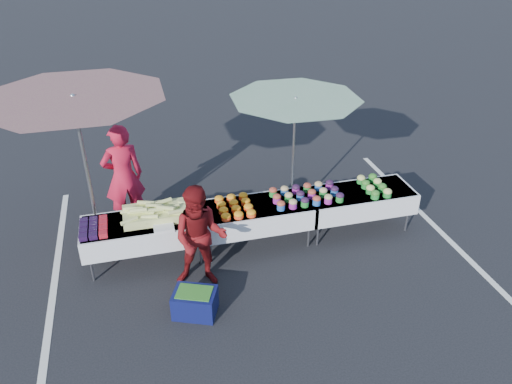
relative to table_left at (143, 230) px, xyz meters
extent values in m
plane|color=black|center=(1.80, 0.00, -0.58)|extent=(80.00, 80.00, 0.00)
cube|color=silver|center=(-1.40, 0.00, -0.58)|extent=(0.10, 5.00, 0.00)
cube|color=silver|center=(5.00, 0.00, -0.58)|extent=(0.10, 5.00, 0.00)
cube|color=white|center=(0.00, 0.00, 0.15)|extent=(1.80, 0.75, 0.04)
cube|color=white|center=(0.00, 0.00, -0.01)|extent=(1.86, 0.81, 0.36)
cylinder|color=slate|center=(-0.82, -0.29, -0.39)|extent=(0.04, 0.04, 0.39)
cylinder|color=slate|center=(-0.82, 0.29, -0.39)|extent=(0.04, 0.04, 0.39)
cylinder|color=slate|center=(0.82, -0.29, -0.39)|extent=(0.04, 0.04, 0.39)
cylinder|color=slate|center=(0.82, 0.29, -0.39)|extent=(0.04, 0.04, 0.39)
cube|color=white|center=(1.80, 0.00, 0.15)|extent=(1.80, 0.75, 0.04)
cube|color=white|center=(1.80, 0.00, -0.01)|extent=(1.86, 0.81, 0.36)
cylinder|color=slate|center=(0.98, -0.29, -0.39)|extent=(0.04, 0.04, 0.39)
cylinder|color=slate|center=(0.98, 0.29, -0.39)|extent=(0.04, 0.04, 0.39)
cylinder|color=slate|center=(2.62, -0.29, -0.39)|extent=(0.04, 0.04, 0.39)
cylinder|color=slate|center=(2.62, 0.29, -0.39)|extent=(0.04, 0.04, 0.39)
cube|color=white|center=(3.60, 0.00, 0.15)|extent=(1.80, 0.75, 0.04)
cube|color=white|center=(3.60, 0.00, -0.01)|extent=(1.86, 0.81, 0.36)
cylinder|color=slate|center=(2.78, -0.29, -0.39)|extent=(0.04, 0.04, 0.39)
cylinder|color=slate|center=(2.78, 0.29, -0.39)|extent=(0.04, 0.04, 0.39)
cylinder|color=slate|center=(4.42, -0.29, -0.39)|extent=(0.04, 0.04, 0.39)
cylinder|color=slate|center=(4.42, 0.29, -0.39)|extent=(0.04, 0.04, 0.39)
cube|color=black|center=(-0.85, -0.27, 0.21)|extent=(0.12, 0.12, 0.08)
cube|color=black|center=(-0.85, -0.13, 0.21)|extent=(0.12, 0.12, 0.08)
cube|color=black|center=(-0.85, 0.01, 0.21)|extent=(0.12, 0.12, 0.08)
cube|color=black|center=(-0.85, 0.15, 0.21)|extent=(0.12, 0.12, 0.08)
cube|color=black|center=(-0.71, -0.27, 0.21)|extent=(0.12, 0.12, 0.08)
cube|color=black|center=(-0.71, -0.13, 0.21)|extent=(0.12, 0.12, 0.08)
cube|color=black|center=(-0.71, 0.01, 0.21)|extent=(0.12, 0.12, 0.08)
cube|color=black|center=(-0.71, 0.15, 0.21)|extent=(0.12, 0.12, 0.08)
cube|color=maroon|center=(-0.57, -0.27, 0.21)|extent=(0.12, 0.12, 0.08)
cube|color=maroon|center=(-0.57, -0.13, 0.21)|extent=(0.12, 0.12, 0.08)
cube|color=maroon|center=(-0.57, 0.01, 0.21)|extent=(0.12, 0.12, 0.08)
cube|color=maroon|center=(-0.57, 0.15, 0.21)|extent=(0.12, 0.12, 0.08)
cube|color=#CDD26C|center=(0.25, 0.05, 0.24)|extent=(1.05, 0.55, 0.14)
cylinder|color=#CDD26C|center=(0.55, 0.20, 0.27)|extent=(0.27, 0.09, 0.10)
cylinder|color=#CDD26C|center=(-0.13, 0.10, 0.34)|extent=(0.27, 0.14, 0.07)
cylinder|color=#CDD26C|center=(0.36, -0.06, 0.38)|extent=(0.27, 0.14, 0.09)
cylinder|color=#CDD26C|center=(-0.17, 0.08, 0.28)|extent=(0.27, 0.15, 0.10)
cylinder|color=#CDD26C|center=(0.07, -0.01, 0.33)|extent=(0.27, 0.15, 0.08)
cylinder|color=#CDD26C|center=(0.21, 0.09, 0.36)|extent=(0.27, 0.10, 0.10)
cylinder|color=#CDD26C|center=(0.21, -0.03, 0.36)|extent=(0.27, 0.07, 0.08)
cylinder|color=#CDD26C|center=(0.12, -0.13, 0.31)|extent=(0.27, 0.14, 0.09)
cylinder|color=#CDD26C|center=(0.09, 0.25, 0.34)|extent=(0.27, 0.12, 0.08)
cylinder|color=#CDD26C|center=(0.71, 0.14, 0.29)|extent=(0.27, 0.16, 0.08)
cylinder|color=#CDD26C|center=(-0.06, 0.01, 0.34)|extent=(0.27, 0.11, 0.07)
cylinder|color=#CDD26C|center=(0.16, -0.18, 0.27)|extent=(0.27, 0.10, 0.07)
cylinder|color=#CDD26C|center=(0.36, 0.19, 0.35)|extent=(0.27, 0.12, 0.08)
cylinder|color=#CDD26C|center=(-0.18, -0.17, 0.31)|extent=(0.27, 0.15, 0.08)
cylinder|color=#CDD26C|center=(-0.09, 0.09, 0.36)|extent=(0.27, 0.10, 0.08)
cylinder|color=#CDD26C|center=(0.46, 0.00, 0.32)|extent=(0.27, 0.16, 0.10)
cylinder|color=#CDD26C|center=(-0.03, -0.02, 0.38)|extent=(0.27, 0.12, 0.09)
cylinder|color=#CDD26C|center=(0.52, -0.18, 0.37)|extent=(0.27, 0.09, 0.07)
cylinder|color=#CDD26C|center=(0.58, -0.15, 0.30)|extent=(0.27, 0.10, 0.09)
cylinder|color=#CDD26C|center=(0.50, -0.09, 0.28)|extent=(0.27, 0.12, 0.09)
cylinder|color=#CDD26C|center=(0.35, 0.28, 0.27)|extent=(0.27, 0.10, 0.08)
cube|color=white|center=(0.30, -0.30, 0.19)|extent=(0.30, 0.25, 0.05)
cylinder|color=#FF4A1C|center=(1.25, -0.28, 0.19)|extent=(0.15, 0.15, 0.05)
ellipsoid|color=orange|center=(1.25, -0.28, 0.23)|extent=(0.15, 0.15, 0.08)
cylinder|color=#FF4A1C|center=(1.25, -0.10, 0.19)|extent=(0.15, 0.15, 0.05)
ellipsoid|color=orange|center=(1.25, -0.10, 0.23)|extent=(0.15, 0.15, 0.08)
cylinder|color=#FF4A1C|center=(1.25, 0.08, 0.19)|extent=(0.15, 0.15, 0.05)
ellipsoid|color=orange|center=(1.25, 0.08, 0.23)|extent=(0.15, 0.15, 0.08)
cylinder|color=#FF4A1C|center=(1.25, 0.26, 0.19)|extent=(0.15, 0.15, 0.05)
ellipsoid|color=orange|center=(1.25, 0.26, 0.23)|extent=(0.15, 0.15, 0.08)
cylinder|color=#FF4A1C|center=(1.45, -0.28, 0.19)|extent=(0.15, 0.15, 0.05)
ellipsoid|color=orange|center=(1.45, -0.28, 0.23)|extent=(0.15, 0.15, 0.08)
cylinder|color=#FF4A1C|center=(1.45, -0.10, 0.19)|extent=(0.15, 0.15, 0.05)
ellipsoid|color=orange|center=(1.45, -0.10, 0.23)|extent=(0.15, 0.15, 0.08)
cylinder|color=#FF4A1C|center=(1.45, 0.08, 0.19)|extent=(0.15, 0.15, 0.05)
ellipsoid|color=orange|center=(1.45, 0.08, 0.23)|extent=(0.15, 0.15, 0.08)
cylinder|color=#FF4A1C|center=(1.45, 0.26, 0.19)|extent=(0.15, 0.15, 0.05)
ellipsoid|color=orange|center=(1.45, 0.26, 0.23)|extent=(0.15, 0.15, 0.08)
cylinder|color=#FF4A1C|center=(1.65, -0.28, 0.19)|extent=(0.15, 0.15, 0.05)
ellipsoid|color=orange|center=(1.65, -0.28, 0.23)|extent=(0.15, 0.15, 0.08)
cylinder|color=#FF4A1C|center=(1.65, -0.10, 0.19)|extent=(0.15, 0.15, 0.05)
ellipsoid|color=orange|center=(1.65, -0.10, 0.23)|extent=(0.15, 0.15, 0.08)
cylinder|color=#FF4A1C|center=(1.65, 0.08, 0.19)|extent=(0.15, 0.15, 0.05)
ellipsoid|color=orange|center=(1.65, 0.08, 0.23)|extent=(0.15, 0.15, 0.08)
cylinder|color=#FF4A1C|center=(1.65, 0.26, 0.19)|extent=(0.15, 0.15, 0.05)
ellipsoid|color=orange|center=(1.65, 0.26, 0.23)|extent=(0.15, 0.15, 0.08)
cylinder|color=#2557AF|center=(2.15, -0.22, 0.22)|extent=(0.13, 0.13, 0.10)
ellipsoid|color=maroon|center=(2.15, -0.22, 0.28)|extent=(0.14, 0.14, 0.10)
cylinder|color=#9F2296|center=(2.15, 0.00, 0.22)|extent=(0.13, 0.13, 0.10)
ellipsoid|color=maroon|center=(2.15, 0.00, 0.28)|extent=(0.14, 0.14, 0.10)
cylinder|color=#21862E|center=(2.15, 0.22, 0.22)|extent=(0.13, 0.13, 0.10)
ellipsoid|color=maroon|center=(2.15, 0.22, 0.28)|extent=(0.14, 0.14, 0.10)
cylinder|color=#9F2296|center=(2.35, -0.22, 0.22)|extent=(0.13, 0.13, 0.10)
ellipsoid|color=#A79051|center=(2.35, -0.22, 0.28)|extent=(0.14, 0.14, 0.10)
cylinder|color=#21862E|center=(2.35, 0.00, 0.22)|extent=(0.13, 0.13, 0.10)
ellipsoid|color=#A79051|center=(2.35, 0.00, 0.28)|extent=(0.14, 0.14, 0.10)
cylinder|color=#2557AF|center=(2.35, 0.22, 0.22)|extent=(0.13, 0.13, 0.10)
ellipsoid|color=#A79051|center=(2.35, 0.22, 0.28)|extent=(0.14, 0.14, 0.10)
cylinder|color=#21862E|center=(2.55, -0.22, 0.22)|extent=(0.13, 0.13, 0.10)
ellipsoid|color=black|center=(2.55, -0.22, 0.28)|extent=(0.14, 0.14, 0.10)
cylinder|color=#2557AF|center=(2.55, 0.00, 0.22)|extent=(0.13, 0.13, 0.10)
ellipsoid|color=black|center=(2.55, 0.00, 0.28)|extent=(0.14, 0.14, 0.10)
cylinder|color=#9F2296|center=(2.55, 0.22, 0.22)|extent=(0.13, 0.13, 0.10)
ellipsoid|color=black|center=(2.55, 0.22, 0.28)|extent=(0.14, 0.14, 0.10)
cylinder|color=#2557AF|center=(2.75, -0.22, 0.22)|extent=(0.13, 0.13, 0.10)
ellipsoid|color=maroon|center=(2.75, -0.22, 0.28)|extent=(0.14, 0.14, 0.10)
cylinder|color=#9F2296|center=(2.75, 0.00, 0.22)|extent=(0.13, 0.13, 0.10)
ellipsoid|color=maroon|center=(2.75, 0.00, 0.28)|extent=(0.14, 0.14, 0.10)
cylinder|color=#21862E|center=(2.75, 0.22, 0.22)|extent=(0.13, 0.13, 0.10)
ellipsoid|color=maroon|center=(2.75, 0.22, 0.28)|extent=(0.14, 0.14, 0.10)
cylinder|color=#9F2296|center=(2.95, -0.22, 0.22)|extent=(0.13, 0.13, 0.10)
ellipsoid|color=#A79051|center=(2.95, -0.22, 0.28)|extent=(0.14, 0.14, 0.10)
cylinder|color=#21862E|center=(2.95, 0.00, 0.22)|extent=(0.13, 0.13, 0.10)
ellipsoid|color=#A79051|center=(2.95, 0.00, 0.28)|extent=(0.14, 0.14, 0.10)
cylinder|color=#2557AF|center=(2.95, 0.22, 0.22)|extent=(0.13, 0.13, 0.10)
ellipsoid|color=#A79051|center=(2.95, 0.22, 0.28)|extent=(0.14, 0.14, 0.10)
cylinder|color=#21862E|center=(3.15, -0.22, 0.22)|extent=(0.13, 0.13, 0.10)
ellipsoid|color=black|center=(3.15, -0.22, 0.28)|extent=(0.14, 0.14, 0.10)
cylinder|color=#2557AF|center=(3.15, 0.00, 0.22)|extent=(0.13, 0.13, 0.10)
ellipsoid|color=black|center=(3.15, 0.00, 0.28)|extent=(0.14, 0.14, 0.10)
cylinder|color=#9F2296|center=(3.15, 0.22, 0.22)|extent=(0.13, 0.13, 0.10)
ellipsoid|color=black|center=(3.15, 0.22, 0.28)|extent=(0.14, 0.14, 0.10)
cylinder|color=#21862E|center=(3.75, -0.28, 0.21)|extent=(0.14, 0.14, 0.08)
ellipsoid|color=#1A611A|center=(3.75, -0.28, 0.26)|extent=(0.14, 0.14, 0.11)
cylinder|color=#21862E|center=(3.75, -0.10, 0.21)|extent=(0.14, 0.14, 0.08)
ellipsoid|color=#B3C458|center=(3.75, -0.10, 0.26)|extent=(0.14, 0.14, 0.11)
cylinder|color=#21862E|center=(3.75, 0.08, 0.21)|extent=(0.14, 0.14, 0.08)
ellipsoid|color=#1A611A|center=(3.75, 0.08, 0.26)|extent=(0.14, 0.14, 0.11)
cylinder|color=#21862E|center=(3.75, 0.26, 0.21)|extent=(0.14, 0.14, 0.08)
ellipsoid|color=#B3C458|center=(3.75, 0.26, 0.26)|extent=(0.14, 0.14, 0.11)
cylinder|color=#21862E|center=(3.97, -0.28, 0.21)|extent=(0.14, 0.14, 0.08)
ellipsoid|color=#B3C458|center=(3.97, -0.28, 0.26)|extent=(0.14, 0.14, 0.11)
cylinder|color=#21862E|center=(3.97, -0.10, 0.21)|extent=(0.14, 0.14, 0.08)
ellipsoid|color=#1A611A|center=(3.97, -0.10, 0.26)|extent=(0.14, 0.14, 0.11)
cylinder|color=#21862E|center=(3.97, 0.08, 0.21)|extent=(0.14, 0.14, 0.08)
ellipsoid|color=#B3C458|center=(3.97, 0.08, 0.26)|extent=(0.14, 0.14, 0.11)
cylinder|color=#21862E|center=(3.97, 0.26, 0.21)|extent=(0.14, 0.14, 0.08)
ellipsoid|color=#1A611A|center=(3.97, 0.26, 0.26)|extent=(0.14, 0.14, 0.11)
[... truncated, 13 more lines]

